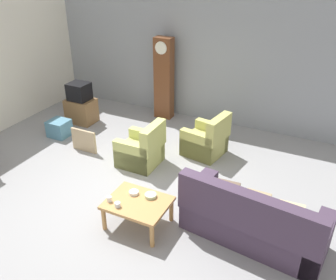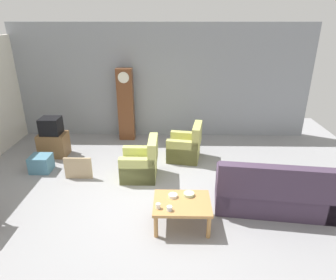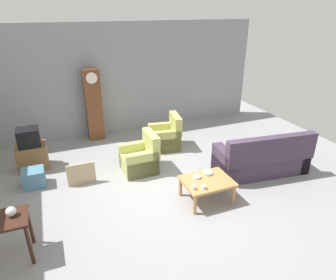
{
  "view_description": "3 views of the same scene",
  "coord_description": "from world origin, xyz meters",
  "px_view_note": "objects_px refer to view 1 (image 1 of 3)",
  "views": [
    {
      "loc": [
        2.91,
        -4.54,
        3.96
      ],
      "look_at": [
        0.29,
        0.77,
        0.78
      ],
      "focal_mm": 39.15,
      "sensor_mm": 36.0,
      "label": 1
    },
    {
      "loc": [
        0.34,
        -4.86,
        3.31
      ],
      "look_at": [
        0.23,
        0.63,
        1.02
      ],
      "focal_mm": 31.6,
      "sensor_mm": 36.0,
      "label": 2
    },
    {
      "loc": [
        -2.11,
        -5.03,
        3.58
      ],
      "look_at": [
        0.22,
        0.69,
        0.79
      ],
      "focal_mm": 31.85,
      "sensor_mm": 36.0,
      "label": 3
    }
  ],
  "objects_px": {
    "tv_crt": "(79,91)",
    "bowl_white_stacked": "(134,193)",
    "tv_stand_cabinet": "(81,111)",
    "coffee_table_wood": "(138,205)",
    "framed_picture_leaning": "(84,141)",
    "armchair_olive_near": "(142,151)",
    "storage_box_blue": "(59,128)",
    "bowl_shallow_green": "(151,195)",
    "cup_white_porcelain": "(109,199)",
    "couch_floral": "(252,221)",
    "grandfather_clock": "(164,79)",
    "armchair_olive_far": "(206,141)",
    "cup_blue_rimmed": "(118,205)"
  },
  "relations": [
    {
      "from": "tv_stand_cabinet",
      "to": "cup_blue_rimmed",
      "type": "height_order",
      "value": "tv_stand_cabinet"
    },
    {
      "from": "cup_white_porcelain",
      "to": "tv_crt",
      "type": "bearing_deg",
      "value": 134.33
    },
    {
      "from": "grandfather_clock",
      "to": "cup_white_porcelain",
      "type": "relative_size",
      "value": 23.33
    },
    {
      "from": "cup_white_porcelain",
      "to": "bowl_shallow_green",
      "type": "bearing_deg",
      "value": 36.52
    },
    {
      "from": "tv_stand_cabinet",
      "to": "tv_crt",
      "type": "bearing_deg",
      "value": 0.0
    },
    {
      "from": "coffee_table_wood",
      "to": "storage_box_blue",
      "type": "xyz_separation_m",
      "value": [
        -3.2,
        1.85,
        -0.2
      ]
    },
    {
      "from": "tv_crt",
      "to": "grandfather_clock",
      "type": "bearing_deg",
      "value": 34.69
    },
    {
      "from": "tv_crt",
      "to": "bowl_white_stacked",
      "type": "xyz_separation_m",
      "value": [
        3.06,
        -2.56,
        -0.33
      ]
    },
    {
      "from": "armchair_olive_near",
      "to": "grandfather_clock",
      "type": "bearing_deg",
      "value": 105.79
    },
    {
      "from": "bowl_shallow_green",
      "to": "armchair_olive_near",
      "type": "bearing_deg",
      "value": 124.67
    },
    {
      "from": "tv_crt",
      "to": "bowl_white_stacked",
      "type": "relative_size",
      "value": 3.12
    },
    {
      "from": "framed_picture_leaning",
      "to": "grandfather_clock",
      "type": "bearing_deg",
      "value": 72.7
    },
    {
      "from": "grandfather_clock",
      "to": "cup_white_porcelain",
      "type": "xyz_separation_m",
      "value": [
        1.11,
        -4.07,
        -0.53
      ]
    },
    {
      "from": "cup_white_porcelain",
      "to": "bowl_white_stacked",
      "type": "xyz_separation_m",
      "value": [
        0.24,
        0.33,
        -0.02
      ]
    },
    {
      "from": "couch_floral",
      "to": "armchair_olive_near",
      "type": "bearing_deg",
      "value": 155.3
    },
    {
      "from": "framed_picture_leaning",
      "to": "cup_white_porcelain",
      "type": "bearing_deg",
      "value": -42.94
    },
    {
      "from": "armchair_olive_near",
      "to": "grandfather_clock",
      "type": "height_order",
      "value": "grandfather_clock"
    },
    {
      "from": "grandfather_clock",
      "to": "bowl_shallow_green",
      "type": "relative_size",
      "value": 10.78
    },
    {
      "from": "bowl_white_stacked",
      "to": "storage_box_blue",
      "type": "bearing_deg",
      "value": 150.77
    },
    {
      "from": "armchair_olive_far",
      "to": "tv_crt",
      "type": "bearing_deg",
      "value": 177.76
    },
    {
      "from": "tv_crt",
      "to": "cup_white_porcelain",
      "type": "distance_m",
      "value": 4.05
    },
    {
      "from": "bowl_shallow_green",
      "to": "grandfather_clock",
      "type": "bearing_deg",
      "value": 113.78
    },
    {
      "from": "coffee_table_wood",
      "to": "armchair_olive_near",
      "type": "bearing_deg",
      "value": 118.01
    },
    {
      "from": "couch_floral",
      "to": "tv_stand_cabinet",
      "type": "relative_size",
      "value": 3.22
    },
    {
      "from": "coffee_table_wood",
      "to": "cup_blue_rimmed",
      "type": "distance_m",
      "value": 0.33
    },
    {
      "from": "grandfather_clock",
      "to": "armchair_olive_far",
      "type": "bearing_deg",
      "value": -38.4
    },
    {
      "from": "cup_white_porcelain",
      "to": "bowl_shallow_green",
      "type": "relative_size",
      "value": 0.46
    },
    {
      "from": "tv_stand_cabinet",
      "to": "bowl_white_stacked",
      "type": "relative_size",
      "value": 4.42
    },
    {
      "from": "framed_picture_leaning",
      "to": "storage_box_blue",
      "type": "distance_m",
      "value": 1.02
    },
    {
      "from": "grandfather_clock",
      "to": "framed_picture_leaning",
      "type": "height_order",
      "value": "grandfather_clock"
    },
    {
      "from": "coffee_table_wood",
      "to": "tv_stand_cabinet",
      "type": "relative_size",
      "value": 1.41
    },
    {
      "from": "couch_floral",
      "to": "tv_stand_cabinet",
      "type": "xyz_separation_m",
      "value": [
        -4.9,
        2.26,
        -0.06
      ]
    },
    {
      "from": "armchair_olive_near",
      "to": "bowl_shallow_green",
      "type": "bearing_deg",
      "value": -55.33
    },
    {
      "from": "tv_crt",
      "to": "couch_floral",
      "type": "bearing_deg",
      "value": -24.71
    },
    {
      "from": "tv_stand_cabinet",
      "to": "storage_box_blue",
      "type": "bearing_deg",
      "value": -89.12
    },
    {
      "from": "coffee_table_wood",
      "to": "framed_picture_leaning",
      "type": "bearing_deg",
      "value": 145.57
    },
    {
      "from": "couch_floral",
      "to": "armchair_olive_far",
      "type": "height_order",
      "value": "couch_floral"
    },
    {
      "from": "coffee_table_wood",
      "to": "storage_box_blue",
      "type": "relative_size",
      "value": 2.11
    },
    {
      "from": "coffee_table_wood",
      "to": "bowl_shallow_green",
      "type": "xyz_separation_m",
      "value": [
        0.12,
        0.2,
        0.09
      ]
    },
    {
      "from": "grandfather_clock",
      "to": "storage_box_blue",
      "type": "bearing_deg",
      "value": -129.79
    },
    {
      "from": "tv_stand_cabinet",
      "to": "grandfather_clock",
      "type": "bearing_deg",
      "value": 34.69
    },
    {
      "from": "armchair_olive_far",
      "to": "tv_crt",
      "type": "distance_m",
      "value": 3.41
    },
    {
      "from": "coffee_table_wood",
      "to": "storage_box_blue",
      "type": "bearing_deg",
      "value": 149.95
    },
    {
      "from": "armchair_olive_far",
      "to": "cup_blue_rimmed",
      "type": "height_order",
      "value": "armchair_olive_far"
    },
    {
      "from": "tv_stand_cabinet",
      "to": "coffee_table_wood",
      "type": "bearing_deg",
      "value": -40.09
    },
    {
      "from": "framed_picture_leaning",
      "to": "cup_white_porcelain",
      "type": "relative_size",
      "value": 6.87
    },
    {
      "from": "coffee_table_wood",
      "to": "armchair_olive_far",
      "type": "bearing_deg",
      "value": 86.56
    },
    {
      "from": "framed_picture_leaning",
      "to": "cup_white_porcelain",
      "type": "height_order",
      "value": "cup_white_porcelain"
    },
    {
      "from": "coffee_table_wood",
      "to": "tv_stand_cabinet",
      "type": "distance_m",
      "value": 4.2
    },
    {
      "from": "couch_floral",
      "to": "grandfather_clock",
      "type": "relative_size",
      "value": 1.08
    }
  ]
}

